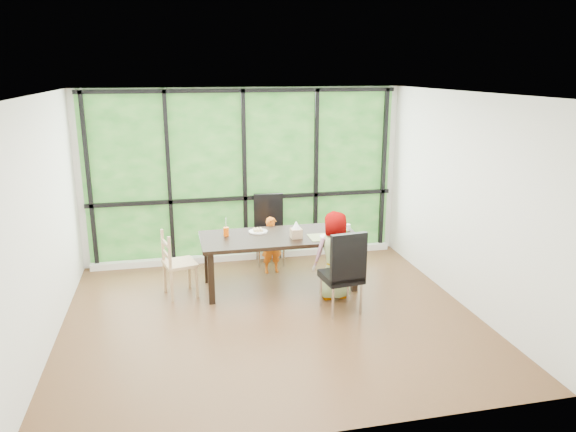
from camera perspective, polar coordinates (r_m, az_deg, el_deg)
The scene contains 23 objects.
ground at distance 6.74m, azimuth -1.77°, elevation -10.70°, with size 5.00×5.00×0.00m, color black.
back_wall at distance 8.43m, azimuth -4.69°, elevation 4.32°, with size 5.00×5.00×0.00m, color silver.
foliage_backdrop at distance 8.41m, azimuth -4.68°, elevation 4.30°, with size 4.80×0.02×2.65m, color #194D19.
window_mullions at distance 8.37m, azimuth -4.64°, elevation 4.25°, with size 4.80×0.06×2.65m, color black, non-canonical shape.
window_sill at distance 8.68m, azimuth -4.42°, elevation -4.25°, with size 4.80×0.12×0.10m, color silver.
dining_table at distance 7.49m, azimuth -0.92°, elevation -4.83°, with size 2.15×0.94×0.75m, color black.
chair_window_leather at distance 8.33m, azimuth -1.94°, elevation -1.52°, with size 0.46×0.46×1.08m, color black.
chair_interior_leather at distance 6.73m, azimuth 5.69°, elevation -5.81°, with size 0.46×0.46×1.08m, color black.
chair_end_beech at distance 7.33m, azimuth -11.45°, elevation -4.97°, with size 0.42×0.40×0.90m, color #A38059.
child_toddler at distance 7.99m, azimuth -1.73°, elevation -3.10°, with size 0.31×0.20×0.85m, color #CE580E.
child_older at distance 7.08m, azimuth 5.00°, elevation -4.21°, with size 0.58×0.38×1.19m, color gray.
placemat at distance 7.32m, azimuth 4.04°, elevation -2.23°, with size 0.45×0.33×0.01m, color tan.
plate_far at distance 7.53m, azimuth -3.21°, elevation -1.65°, with size 0.27×0.27×0.02m, color white.
plate_near at distance 7.32m, azimuth 4.21°, elevation -2.19°, with size 0.22×0.22×0.01m, color white.
orange_cup at distance 7.38m, azimuth -6.61°, elevation -1.66°, with size 0.08×0.08×0.12m, color #F55806.
green_cup at distance 7.33m, azimuth 6.02°, elevation -1.82°, with size 0.07×0.07×0.10m, color #57D723.
white_mug at distance 7.64m, azimuth 6.33°, elevation -1.20°, with size 0.08×0.08×0.09m, color white.
tissue_box at distance 7.25m, azimuth 0.88°, elevation -1.85°, with size 0.15×0.15×0.13m, color tan.
crepe_rolls_far at distance 7.52m, azimuth -3.21°, elevation -1.46°, with size 0.15×0.12×0.04m, color tan, non-canonical shape.
crepe_rolls_near at distance 7.31m, azimuth 4.21°, elevation -2.00°, with size 0.05×0.12×0.04m, color tan, non-canonical shape.
straw_white at distance 7.36m, azimuth -6.63°, elevation -0.92°, with size 0.01×0.01×0.20m, color white.
straw_pink at distance 7.31m, azimuth 6.04°, elevation -1.13°, with size 0.01×0.01×0.20m, color pink.
tissue at distance 7.22m, azimuth 0.89°, elevation -0.95°, with size 0.12×0.12×0.11m, color white.
Camera 1 is at (-1.10, -5.95, 2.97)m, focal length 33.40 mm.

